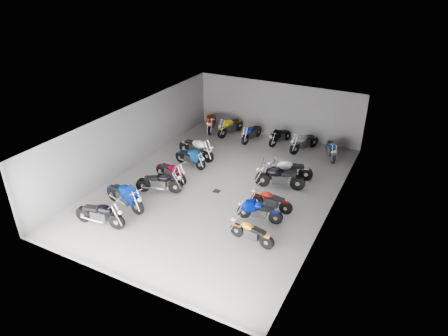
{
  "coord_description": "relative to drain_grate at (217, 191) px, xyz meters",
  "views": [
    {
      "loc": [
        7.53,
        -14.27,
        9.41
      ],
      "look_at": [
        0.12,
        -0.0,
        1.0
      ],
      "focal_mm": 32.0,
      "sensor_mm": 36.0,
      "label": 1
    }
  ],
  "objects": [
    {
      "name": "ground",
      "position": [
        0.0,
        0.5,
        -0.01
      ],
      "size": [
        14.0,
        14.0,
        0.0
      ],
      "primitive_type": "plane",
      "color": "gray",
      "rests_on": "ground"
    },
    {
      "name": "wall_back",
      "position": [
        0.0,
        7.5,
        1.59
      ],
      "size": [
        10.0,
        0.1,
        3.2
      ],
      "primitive_type": "cube",
      "color": "slate",
      "rests_on": "ground"
    },
    {
      "name": "wall_left",
      "position": [
        -5.0,
        0.5,
        1.59
      ],
      "size": [
        0.1,
        14.0,
        3.2
      ],
      "primitive_type": "cube",
      "color": "slate",
      "rests_on": "ground"
    },
    {
      "name": "wall_right",
      "position": [
        5.0,
        0.5,
        1.59
      ],
      "size": [
        0.1,
        14.0,
        3.2
      ],
      "primitive_type": "cube",
      "color": "slate",
      "rests_on": "ground"
    },
    {
      "name": "ceiling",
      "position": [
        0.0,
        0.5,
        3.21
      ],
      "size": [
        10.0,
        14.0,
        0.04
      ],
      "primitive_type": "cube",
      "color": "black",
      "rests_on": "wall_back"
    },
    {
      "name": "drain_grate",
      "position": [
        0.0,
        0.0,
        0.0
      ],
      "size": [
        0.32,
        0.32,
        0.01
      ],
      "primitive_type": "cube",
      "color": "black",
      "rests_on": "ground"
    },
    {
      "name": "motorcycle_left_a",
      "position": [
        -2.82,
        -4.43,
        0.52
      ],
      "size": [
        2.21,
        0.53,
        0.97
      ],
      "rotation": [
        0.0,
        0.0,
        -1.43
      ],
      "color": "black",
      "rests_on": "ground"
    },
    {
      "name": "motorcycle_left_b",
      "position": [
        -2.81,
        -2.95,
        0.56
      ],
      "size": [
        2.33,
        0.7,
        1.04
      ],
      "rotation": [
        0.0,
        0.0,
        -1.79
      ],
      "color": "black",
      "rests_on": "ground"
    },
    {
      "name": "motorcycle_left_c",
      "position": [
        -2.25,
        -1.25,
        0.51
      ],
      "size": [
        2.04,
        0.93,
        0.94
      ],
      "rotation": [
        0.0,
        0.0,
        -1.19
      ],
      "color": "black",
      "rests_on": "ground"
    },
    {
      "name": "motorcycle_left_d",
      "position": [
        -2.4,
        -0.11,
        0.47
      ],
      "size": [
        1.97,
        0.6,
        0.88
      ],
      "rotation": [
        0.0,
        0.0,
        -1.8
      ],
      "color": "black",
      "rests_on": "ground"
    },
    {
      "name": "motorcycle_left_e",
      "position": [
        -2.38,
        1.62,
        0.47
      ],
      "size": [
        1.97,
        0.55,
        0.87
      ],
      "rotation": [
        0.0,
        0.0,
        -1.76
      ],
      "color": "black",
      "rests_on": "ground"
    },
    {
      "name": "motorcycle_left_f",
      "position": [
        -2.59,
        2.56,
        0.57
      ],
      "size": [
        2.36,
        0.69,
        1.05
      ],
      "rotation": [
        0.0,
        0.0,
        -1.78
      ],
      "color": "black",
      "rests_on": "ground"
    },
    {
      "name": "motorcycle_right_b",
      "position": [
        2.9,
        -2.65,
        0.44
      ],
      "size": [
        1.86,
        0.43,
        0.82
      ],
      "rotation": [
        0.0,
        0.0,
        1.45
      ],
      "color": "black",
      "rests_on": "ground"
    },
    {
      "name": "motorcycle_right_c",
      "position": [
        2.61,
        -1.23,
        0.45
      ],
      "size": [
        1.89,
        0.47,
        0.84
      ],
      "rotation": [
        0.0,
        0.0,
        1.73
      ],
      "color": "black",
      "rests_on": "ground"
    },
    {
      "name": "motorcycle_right_d",
      "position": [
        2.74,
        -0.28,
        0.44
      ],
      "size": [
        1.87,
        0.36,
        0.82
      ],
      "rotation": [
        0.0,
        0.0,
        1.57
      ],
      "color": "black",
      "rests_on": "ground"
    },
    {
      "name": "motorcycle_right_e",
      "position": [
        2.42,
        1.6,
        0.55
      ],
      "size": [
        2.27,
        0.79,
        1.02
      ],
      "rotation": [
        0.0,
        0.0,
        1.85
      ],
      "color": "black",
      "rests_on": "ground"
    },
    {
      "name": "motorcycle_right_f",
      "position": [
        2.54,
        2.54,
        0.53
      ],
      "size": [
        2.1,
        1.05,
        0.98
      ],
      "rotation": [
        0.0,
        0.0,
        1.99
      ],
      "color": "black",
      "rests_on": "ground"
    },
    {
      "name": "motorcycle_back_a",
      "position": [
        -3.77,
        6.34,
        0.54
      ],
      "size": [
        0.91,
        2.17,
        0.99
      ],
      "rotation": [
        0.0,
        0.0,
        3.49
      ],
      "color": "black",
      "rests_on": "ground"
    },
    {
      "name": "motorcycle_back_b",
      "position": [
        -2.45,
        6.27,
        0.53
      ],
      "size": [
        0.67,
        2.23,
        0.99
      ],
      "rotation": [
        0.0,
        0.0,
        2.92
      ],
      "color": "black",
      "rests_on": "ground"
    },
    {
      "name": "motorcycle_back_c",
      "position": [
        -0.94,
        5.99,
        0.49
      ],
      "size": [
        0.48,
        2.05,
        0.9
      ],
      "rotation": [
        0.0,
        0.0,
        3.02
      ],
      "color": "black",
      "rests_on": "ground"
    },
    {
      "name": "motorcycle_back_d",
      "position": [
        0.68,
        6.35,
        0.46
      ],
      "size": [
        0.66,
        1.89,
        0.85
      ],
      "rotation": [
        0.0,
        0.0,
        2.86
      ],
      "color": "black",
      "rests_on": "ground"
    },
    {
      "name": "motorcycle_back_e",
      "position": [
        2.18,
        6.05,
        0.52
      ],
      "size": [
        1.03,
        2.05,
        0.96
      ],
      "rotation": [
        0.0,
        0.0,
        2.72
      ],
      "color": "black",
      "rests_on": "ground"
    },
    {
      "name": "motorcycle_back_f",
      "position": [
        3.75,
        5.87,
        0.48
      ],
      "size": [
        0.91,
        1.92,
        0.89
      ],
      "rotation": [
        0.0,
        0.0,
        3.54
      ],
      "color": "black",
      "rests_on": "ground"
    }
  ]
}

